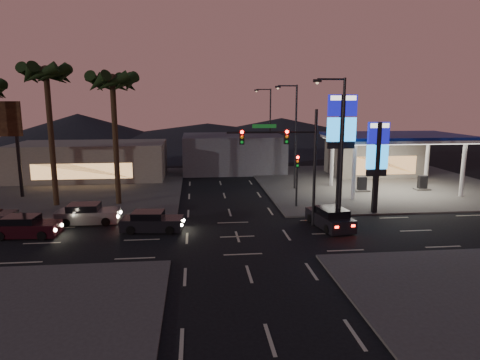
{
  "coord_description": "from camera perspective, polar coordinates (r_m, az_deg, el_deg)",
  "views": [
    {
      "loc": [
        -2.58,
        -26.05,
        8.6
      ],
      "look_at": [
        0.56,
        3.65,
        3.0
      ],
      "focal_mm": 32.0,
      "sensor_mm": 36.0,
      "label": 1
    }
  ],
  "objects": [
    {
      "name": "ground",
      "position": [
        27.55,
        -0.36,
        -7.57
      ],
      "size": [
        140.0,
        140.0,
        0.0
      ],
      "primitive_type": "plane",
      "color": "black",
      "rests_on": "ground"
    },
    {
      "name": "streetlight_mid",
      "position": [
        41.23,
        7.17,
        6.53
      ],
      "size": [
        2.14,
        0.25,
        10.0
      ],
      "color": "black",
      "rests_on": "ground"
    },
    {
      "name": "corner_lot_nw",
      "position": [
        44.95,
        -23.28,
        -1.21
      ],
      "size": [
        24.0,
        24.0,
        0.12
      ],
      "primitive_type": "cube",
      "color": "#47443F",
      "rests_on": "ground"
    },
    {
      "name": "building_far_mid",
      "position": [
        52.64,
        -1.0,
        3.64
      ],
      "size": [
        12.0,
        9.0,
        4.4
      ],
      "primitive_type": "cube",
      "color": "#4C4C51",
      "rests_on": "ground"
    },
    {
      "name": "pedestal_signal",
      "position": [
        34.47,
        7.61,
        1.05
      ],
      "size": [
        0.32,
        0.39,
        4.3
      ],
      "color": "black",
      "rests_on": "ground"
    },
    {
      "name": "pylon_sign_tall",
      "position": [
        33.51,
        13.38,
        6.56
      ],
      "size": [
        2.2,
        0.35,
        9.0
      ],
      "color": "black",
      "rests_on": "ground"
    },
    {
      "name": "pylon_sign_short",
      "position": [
        33.66,
        17.84,
        3.38
      ],
      "size": [
        1.6,
        0.35,
        7.0
      ],
      "color": "black",
      "rests_on": "ground"
    },
    {
      "name": "palm_a",
      "position": [
        36.13,
        -16.61,
        11.5
      ],
      "size": [
        4.41,
        4.41,
        10.86
      ],
      "color": "black",
      "rests_on": "ground"
    },
    {
      "name": "suv_station",
      "position": [
        29.92,
        11.94,
        -5.0
      ],
      "size": [
        2.42,
        4.47,
        1.42
      ],
      "color": "black",
      "rests_on": "ground"
    },
    {
      "name": "building_far_west",
      "position": [
        49.82,
        -19.24,
        2.42
      ],
      "size": [
        16.0,
        8.0,
        4.0
      ],
      "primitive_type": "cube",
      "color": "#726B5B",
      "rests_on": "ground"
    },
    {
      "name": "streetlight_near",
      "position": [
        28.77,
        13.06,
        4.6
      ],
      "size": [
        2.14,
        0.25,
        10.0
      ],
      "color": "black",
      "rests_on": "ground"
    },
    {
      "name": "car_lane_a_front",
      "position": [
        29.16,
        -11.72,
        -5.49
      ],
      "size": [
        4.23,
        2.08,
        1.34
      ],
      "color": "black",
      "rests_on": "ground"
    },
    {
      "name": "traffic_signal_mast",
      "position": [
        28.94,
        6.68,
        3.86
      ],
      "size": [
        6.1,
        0.39,
        8.0
      ],
      "color": "black",
      "rests_on": "ground"
    },
    {
      "name": "streetlight_far",
      "position": [
        54.93,
        3.84,
        7.59
      ],
      "size": [
        2.14,
        0.25,
        10.0
      ],
      "color": "black",
      "rests_on": "ground"
    },
    {
      "name": "corner_lot_ne",
      "position": [
        46.76,
        17.5,
        -0.4
      ],
      "size": [
        24.0,
        24.0,
        0.12
      ],
      "primitive_type": "cube",
      "color": "#47443F",
      "rests_on": "ground"
    },
    {
      "name": "palm_b",
      "position": [
        37.36,
        -24.37,
        11.8
      ],
      "size": [
        4.41,
        4.41,
        11.46
      ],
      "color": "black",
      "rests_on": "ground"
    },
    {
      "name": "car_lane_a_mid",
      "position": [
        30.66,
        -26.71,
        -5.62
      ],
      "size": [
        4.24,
        1.99,
        1.35
      ],
      "color": "black",
      "rests_on": "ground"
    },
    {
      "name": "car_lane_b_front",
      "position": [
        32.14,
        -19.65,
        -4.32
      ],
      "size": [
        4.36,
        1.87,
        1.41
      ],
      "color": "slate",
      "rests_on": "ground"
    },
    {
      "name": "convenience_store",
      "position": [
        51.77,
        17.47,
        2.81
      ],
      "size": [
        10.0,
        6.0,
        4.0
      ],
      "primitive_type": "cube",
      "color": "#726B5B",
      "rests_on": "ground"
    },
    {
      "name": "hill_right",
      "position": [
        88.04,
        5.54,
        6.6
      ],
      "size": [
        50.0,
        50.0,
        5.0
      ],
      "primitive_type": "cone",
      "color": "black",
      "rests_on": "ground"
    },
    {
      "name": "hill_center",
      "position": [
        86.34,
        -4.33,
        6.21
      ],
      "size": [
        60.0,
        60.0,
        4.0
      ],
      "primitive_type": "cone",
      "color": "black",
      "rests_on": "ground"
    },
    {
      "name": "gas_station",
      "position": [
        42.49,
        20.01,
        5.23
      ],
      "size": [
        12.2,
        8.2,
        5.47
      ],
      "color": "silver",
      "rests_on": "ground"
    },
    {
      "name": "hill_left",
      "position": [
        89.1,
        -20.73,
        6.34
      ],
      "size": [
        40.0,
        40.0,
        6.0
      ],
      "primitive_type": "cone",
      "color": "black",
      "rests_on": "ground"
    }
  ]
}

